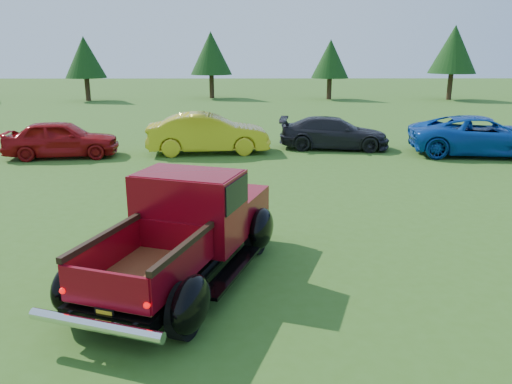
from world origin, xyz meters
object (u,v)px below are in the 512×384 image
pickup_truck (190,226)px  show_car_red (62,139)px  tree_mid_right (330,59)px  tree_mid_left (211,53)px  show_car_yellow (208,133)px  show_car_grey (334,133)px  show_car_blue (482,136)px  tree_east (454,50)px  tree_west (85,57)px

pickup_truck → show_car_red: 10.92m
tree_mid_right → pickup_truck: size_ratio=0.90×
tree_mid_left → show_car_yellow: (1.50, -21.73, -2.67)m
tree_mid_right → show_car_yellow: size_ratio=1.02×
show_car_grey → show_car_blue: 5.17m
tree_east → show_car_blue: (-6.83, -20.68, -2.97)m
show_car_yellow → show_car_grey: show_car_yellow is taller
tree_east → show_car_blue: 21.98m
show_car_red → show_car_yellow: bearing=-89.8°
tree_east → show_car_blue: bearing=-108.3°
tree_mid_right → show_car_grey: tree_mid_right is taller
tree_west → tree_mid_left: bearing=12.5°
pickup_truck → show_car_blue: bearing=65.2°
tree_mid_left → show_car_grey: bearing=-73.6°
tree_west → show_car_grey: 24.38m
tree_east → pickup_truck: size_ratio=1.10×
show_car_red → show_car_blue: bearing=-96.6°
pickup_truck → show_car_yellow: size_ratio=1.13×
show_car_grey → show_car_blue: bearing=-96.7°
tree_mid_right → show_car_red: tree_mid_right is taller
tree_west → show_car_yellow: bearing=-62.0°
tree_east → show_car_red: tree_east is taller
show_car_red → show_car_grey: 9.77m
tree_mid_right → pickup_truck: bearing=-102.7°
tree_mid_right → tree_east: bearing=-3.2°
show_car_yellow → tree_mid_left: bearing=-2.0°
tree_mid_right → pickup_truck: 31.67m
tree_mid_right → tree_east: 9.04m
tree_west → show_car_blue: tree_west is taller
tree_west → tree_mid_right: size_ratio=1.05×
tree_mid_right → show_car_yellow: 22.16m
pickup_truck → show_car_blue: 13.28m
tree_mid_right → show_car_grey: bearing=-98.1°
tree_mid_right → show_car_red: bearing=-120.3°
tree_mid_right → show_car_blue: tree_mid_right is taller
tree_west → tree_east: tree_east is taller
pickup_truck → show_car_grey: pickup_truck is taller
tree_mid_right → show_car_grey: (-2.84, -19.92, -2.38)m
tree_mid_right → show_car_red: size_ratio=1.16×
tree_west → pickup_truck: tree_west is taller
tree_mid_right → tree_west: bearing=-176.8°
tree_east → show_car_grey: 22.95m
show_car_blue → show_car_yellow: bearing=94.9°
tree_east → tree_west: bearing=-178.9°
pickup_truck → show_car_red: pickup_truck is taller
show_car_red → show_car_grey: show_car_red is taller
show_car_red → pickup_truck: bearing=-157.1°
tree_east → pickup_truck: bearing=-117.8°
tree_mid_left → tree_mid_right: (9.00, -1.00, -0.41)m
tree_west → show_car_red: size_ratio=1.22×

